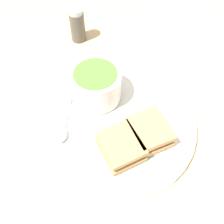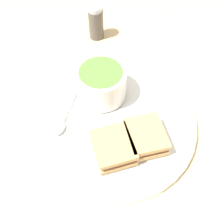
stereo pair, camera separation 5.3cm
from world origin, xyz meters
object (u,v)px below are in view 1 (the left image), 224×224
(soup_bowl, at_px, (96,85))
(sandwich_half_far, at_px, (149,132))
(spoon, at_px, (62,132))
(salt_shaker, at_px, (77,25))
(sandwich_half_near, at_px, (121,147))

(soup_bowl, bearing_deg, sandwich_half_far, -95.13)
(spoon, bearing_deg, salt_shaker, -175.99)
(spoon, xyz_separation_m, sandwich_half_far, (0.10, -0.14, 0.01))
(sandwich_half_near, bearing_deg, soup_bowl, 59.34)
(soup_bowl, bearing_deg, sandwich_half_near, -120.66)
(soup_bowl, height_order, salt_shaker, salt_shaker)
(sandwich_half_far, bearing_deg, soup_bowl, 84.87)
(salt_shaker, bearing_deg, soup_bowl, -125.80)
(spoon, xyz_separation_m, salt_shaker, (0.25, 0.19, 0.02))
(soup_bowl, xyz_separation_m, salt_shaker, (0.13, 0.18, -0.01))
(spoon, distance_m, sandwich_half_near, 0.12)
(soup_bowl, bearing_deg, spoon, -174.93)
(sandwich_half_far, bearing_deg, salt_shaker, 66.32)
(soup_bowl, bearing_deg, salt_shaker, 54.20)
(sandwich_half_far, height_order, salt_shaker, salt_shaker)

